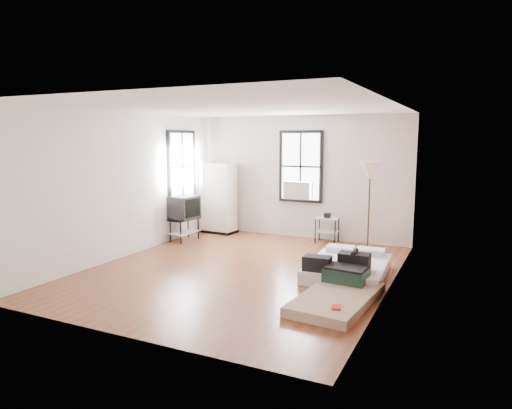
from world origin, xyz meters
The scene contains 8 objects.
ground centered at (0.00, 0.00, 0.00)m, with size 6.00×6.00×0.00m, color brown.
room_shell centered at (0.23, 0.36, 1.74)m, with size 5.02×6.02×2.80m.
mattress_main centered at (1.75, 0.49, 0.15)m, with size 1.33×1.75×0.54m.
mattress_bare centered at (1.94, -0.74, 0.11)m, with size 1.05×1.77×0.37m.
wardrobe centered at (-2.00, 2.65, 0.85)m, with size 0.89×0.56×1.70m.
side_table centered at (0.72, 2.72, 0.44)m, with size 0.52×0.42×0.66m.
floor_lamp centered at (1.77, 1.98, 1.59)m, with size 0.39×0.39×1.84m.
tv_stand centered at (-2.21, 1.50, 0.73)m, with size 0.57×0.76×1.02m.
Camera 1 is at (3.56, -6.88, 2.29)m, focal length 32.00 mm.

